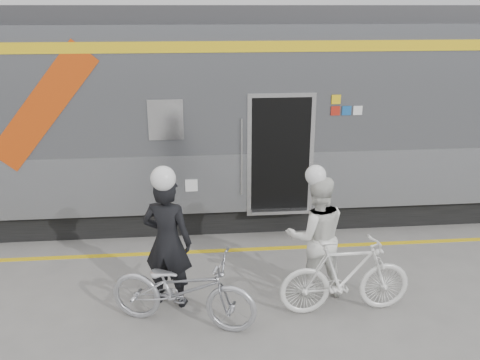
{
  "coord_description": "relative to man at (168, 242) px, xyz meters",
  "views": [
    {
      "loc": [
        -1.17,
        -5.89,
        4.09
      ],
      "look_at": [
        -0.45,
        1.6,
        1.5
      ],
      "focal_mm": 38.0,
      "sensor_mm": 36.0,
      "label": 1
    }
  ],
  "objects": [
    {
      "name": "train",
      "position": [
        -0.25,
        3.6,
        1.09
      ],
      "size": [
        24.0,
        3.17,
        4.1
      ],
      "color": "black",
      "rests_on": "ground"
    },
    {
      "name": "helmet_man",
      "position": [
        0.0,
        0.0,
        1.13
      ],
      "size": [
        0.33,
        0.33,
        0.33
      ],
      "primitive_type": "sphere",
      "color": "white",
      "rests_on": "man"
    },
    {
      "name": "helmet_woman",
      "position": [
        2.14,
        0.09,
        1.02
      ],
      "size": [
        0.29,
        0.29,
        0.29
      ],
      "primitive_type": "sphere",
      "color": "white",
      "rests_on": "woman"
    },
    {
      "name": "man",
      "position": [
        0.0,
        0.0,
        0.0
      ],
      "size": [
        0.82,
        0.66,
        1.93
      ],
      "primitive_type": "imported",
      "rotation": [
        0.0,
        0.0,
        2.81
      ],
      "color": "black",
      "rests_on": "ground"
    },
    {
      "name": "safety_strip",
      "position": [
        1.56,
        1.56,
        -0.96
      ],
      "size": [
        24.0,
        0.12,
        0.01
      ],
      "primitive_type": "cube",
      "color": "yellow",
      "rests_on": "ground"
    },
    {
      "name": "bicycle_left",
      "position": [
        0.2,
        -0.55,
        -0.43
      ],
      "size": [
        2.14,
        1.32,
        1.06
      ],
      "primitive_type": "imported",
      "rotation": [
        0.0,
        0.0,
        1.24
      ],
      "color": "#B0B2B9",
      "rests_on": "ground"
    },
    {
      "name": "woman",
      "position": [
        2.14,
        0.09,
        -0.05
      ],
      "size": [
        0.91,
        0.72,
        1.84
      ],
      "primitive_type": "imported",
      "rotation": [
        0.0,
        0.0,
        3.16
      ],
      "color": "silver",
      "rests_on": "ground"
    },
    {
      "name": "bicycle_right",
      "position": [
        2.44,
        -0.46,
        -0.41
      ],
      "size": [
        1.86,
        0.57,
        1.11
      ],
      "primitive_type": "imported",
      "rotation": [
        0.0,
        0.0,
        1.59
      ],
      "color": "silver",
      "rests_on": "ground"
    },
    {
      "name": "ground",
      "position": [
        1.56,
        -0.59,
        -0.96
      ],
      "size": [
        90.0,
        90.0,
        0.0
      ],
      "primitive_type": "plane",
      "color": "slate",
      "rests_on": "ground"
    }
  ]
}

